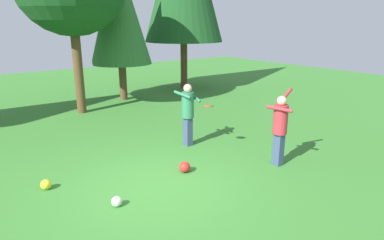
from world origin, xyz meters
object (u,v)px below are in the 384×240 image
ball_red (185,167)px  ball_white (117,201)px  person_thrower (280,124)px  tree_right (119,9)px  ball_yellow (46,185)px  person_catcher (188,109)px  frisbee (208,106)px

ball_red → ball_white: 1.99m
ball_red → ball_white: size_ratio=1.30×
person_thrower → tree_right: (0.21, 8.95, 2.87)m
ball_white → ball_yellow: size_ratio=0.92×
person_thrower → ball_white: (-4.01, 0.53, -0.93)m
ball_red → ball_white: bearing=-166.1°
person_catcher → ball_white: (-3.06, -1.90, -0.95)m
person_thrower → ball_yellow: bearing=41.0°
person_thrower → person_catcher: 2.61m
person_thrower → person_catcher: person_thrower is taller
ball_white → tree_right: bearing=63.4°
person_catcher → ball_yellow: size_ratio=8.00×
person_catcher → ball_red: size_ratio=6.67×
person_thrower → tree_right: tree_right is taller
person_catcher → ball_white: size_ratio=8.66×
ball_yellow → tree_right: bearing=53.4°
frisbee → person_thrower: bearing=-63.7°
ball_yellow → ball_white: bearing=-59.4°
frisbee → tree_right: (1.04, 7.26, 2.63)m
tree_right → ball_yellow: bearing=-126.6°
person_catcher → frisbee: (0.12, -0.74, 0.22)m
person_thrower → tree_right: 9.40m
frisbee → ball_red: size_ratio=1.43×
ball_red → person_thrower: bearing=-25.9°
person_catcher → frisbee: size_ratio=4.66×
person_catcher → tree_right: (1.16, 6.52, 2.86)m
ball_red → ball_white: ball_red is taller
person_catcher → ball_red: 2.03m
ball_red → ball_yellow: ball_red is taller
tree_right → person_thrower: bearing=-91.3°
frisbee → tree_right: size_ratio=0.06×
frisbee → ball_red: (-1.25, -0.68, -1.14)m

